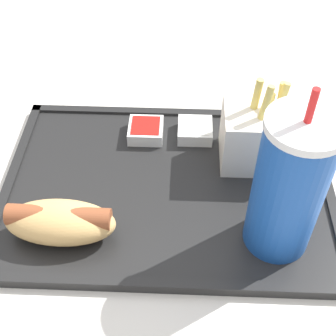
{
  "coord_description": "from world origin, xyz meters",
  "views": [
    {
      "loc": [
        0.02,
        0.39,
        1.19
      ],
      "look_at": [
        0.03,
        0.01,
        0.79
      ],
      "focal_mm": 50.0,
      "sensor_mm": 36.0,
      "label": 1
    }
  ],
  "objects_px": {
    "soda_cup": "(289,187)",
    "hot_dog_far": "(60,221)",
    "sauce_cup_mayo": "(194,130)",
    "sauce_cup_ketchup": "(146,130)",
    "fries_carton": "(259,135)"
  },
  "relations": [
    {
      "from": "soda_cup",
      "to": "fries_carton",
      "type": "height_order",
      "value": "soda_cup"
    },
    {
      "from": "soda_cup",
      "to": "hot_dog_far",
      "type": "height_order",
      "value": "soda_cup"
    },
    {
      "from": "soda_cup",
      "to": "hot_dog_far",
      "type": "xyz_separation_m",
      "value": [
        0.24,
        0.01,
        -0.06
      ]
    },
    {
      "from": "soda_cup",
      "to": "sauce_cup_mayo",
      "type": "distance_m",
      "value": 0.21
    },
    {
      "from": "sauce_cup_mayo",
      "to": "hot_dog_far",
      "type": "bearing_deg",
      "value": 49.52
    },
    {
      "from": "sauce_cup_mayo",
      "to": "soda_cup",
      "type": "bearing_deg",
      "value": 118.91
    },
    {
      "from": "fries_carton",
      "to": "sauce_cup_mayo",
      "type": "xyz_separation_m",
      "value": [
        0.08,
        -0.04,
        -0.03
      ]
    },
    {
      "from": "hot_dog_far",
      "to": "sauce_cup_ketchup",
      "type": "distance_m",
      "value": 0.19
    },
    {
      "from": "sauce_cup_ketchup",
      "to": "hot_dog_far",
      "type": "bearing_deg",
      "value": 64.39
    },
    {
      "from": "sauce_cup_mayo",
      "to": "sauce_cup_ketchup",
      "type": "height_order",
      "value": "same"
    },
    {
      "from": "fries_carton",
      "to": "sauce_cup_ketchup",
      "type": "distance_m",
      "value": 0.15
    },
    {
      "from": "soda_cup",
      "to": "hot_dog_far",
      "type": "distance_m",
      "value": 0.25
    },
    {
      "from": "hot_dog_far",
      "to": "fries_carton",
      "type": "bearing_deg",
      "value": -149.78
    },
    {
      "from": "soda_cup",
      "to": "hot_dog_far",
      "type": "bearing_deg",
      "value": 1.51
    },
    {
      "from": "soda_cup",
      "to": "sauce_cup_ketchup",
      "type": "xyz_separation_m",
      "value": [
        0.16,
        -0.16,
        -0.08
      ]
    }
  ]
}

